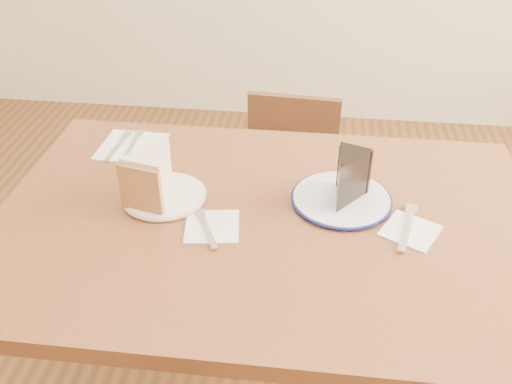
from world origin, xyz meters
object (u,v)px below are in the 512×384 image
at_px(table, 265,251).
at_px(chocolate_cake, 346,181).
at_px(plate_cream, 164,196).
at_px(chair_far, 286,198).
at_px(carrot_cake, 157,173).
at_px(plate_navy, 341,199).

relative_size(table, chocolate_cake, 11.47).
xyz_separation_m(table, plate_cream, (-0.24, 0.04, 0.10)).
height_order(table, chocolate_cake, chocolate_cake).
height_order(chair_far, carrot_cake, carrot_cake).
distance_m(table, plate_cream, 0.26).
bearing_deg(table, plate_cream, 169.49).
bearing_deg(carrot_cake, plate_navy, 17.48).
height_order(chair_far, chocolate_cake, chocolate_cake).
distance_m(chair_far, plate_navy, 0.62).
xyz_separation_m(table, carrot_cake, (-0.25, 0.05, 0.16)).
height_order(plate_cream, carrot_cake, carrot_cake).
height_order(chair_far, plate_navy, plate_navy).
distance_m(table, plate_navy, 0.21).
height_order(plate_cream, plate_navy, same).
distance_m(plate_navy, carrot_cake, 0.42).
xyz_separation_m(chair_far, plate_navy, (0.15, -0.49, 0.35)).
height_order(carrot_cake, chocolate_cake, carrot_cake).
height_order(plate_navy, carrot_cake, carrot_cake).
bearing_deg(chair_far, chocolate_cake, 111.61).
bearing_deg(table, plate_navy, 25.73).
bearing_deg(chair_far, table, 92.88).
height_order(table, plate_navy, plate_navy).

